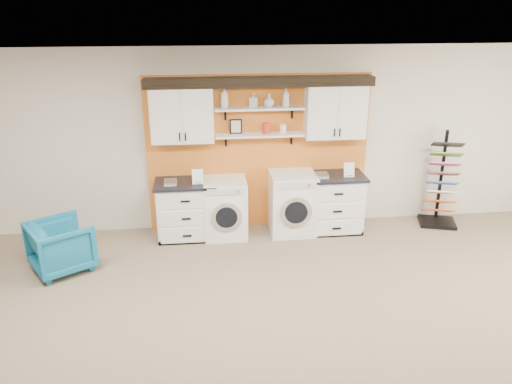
{
  "coord_description": "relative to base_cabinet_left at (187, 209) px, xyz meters",
  "views": [
    {
      "loc": [
        -0.84,
        -3.39,
        3.38
      ],
      "look_at": [
        -0.22,
        2.3,
        1.2
      ],
      "focal_mm": 35.0,
      "sensor_mm": 36.0,
      "label": 1
    }
  ],
  "objects": [
    {
      "name": "ceiling",
      "position": [
        1.13,
        -3.64,
        2.35
      ],
      "size": [
        10.0,
        10.0,
        0.0
      ],
      "primitive_type": "plane",
      "rotation": [
        3.14,
        0.0,
        0.0
      ],
      "color": "white",
      "rests_on": "wall_back"
    },
    {
      "name": "wall_back",
      "position": [
        1.13,
        0.36,
        0.95
      ],
      "size": [
        10.0,
        0.0,
        10.0
      ],
      "primitive_type": "plane",
      "rotation": [
        1.57,
        0.0,
        0.0
      ],
      "color": "beige",
      "rests_on": "floor"
    },
    {
      "name": "accent_panel",
      "position": [
        1.13,
        0.32,
        0.75
      ],
      "size": [
        3.4,
        0.07,
        2.4
      ],
      "primitive_type": "cube",
      "color": "orange",
      "rests_on": "wall_back"
    },
    {
      "name": "upper_cabinet_left",
      "position": [
        -0.0,
        0.15,
        1.43
      ],
      "size": [
        0.9,
        0.35,
        0.84
      ],
      "color": "white",
      "rests_on": "wall_back"
    },
    {
      "name": "upper_cabinet_right",
      "position": [
        2.26,
        0.15,
        1.43
      ],
      "size": [
        0.9,
        0.35,
        0.84
      ],
      "color": "white",
      "rests_on": "wall_back"
    },
    {
      "name": "shelf_lower",
      "position": [
        1.13,
        0.16,
        1.08
      ],
      "size": [
        1.32,
        0.28,
        0.03
      ],
      "primitive_type": "cube",
      "color": "white",
      "rests_on": "wall_back"
    },
    {
      "name": "shelf_upper",
      "position": [
        1.13,
        0.16,
        1.48
      ],
      "size": [
        1.32,
        0.28,
        0.03
      ],
      "primitive_type": "cube",
      "color": "white",
      "rests_on": "wall_back"
    },
    {
      "name": "crown_molding",
      "position": [
        1.13,
        0.17,
        1.88
      ],
      "size": [
        3.3,
        0.41,
        0.13
      ],
      "color": "black",
      "rests_on": "wall_back"
    },
    {
      "name": "picture_frame",
      "position": [
        0.78,
        0.21,
        1.21
      ],
      "size": [
        0.18,
        0.02,
        0.22
      ],
      "color": "black",
      "rests_on": "shelf_lower"
    },
    {
      "name": "canister_red",
      "position": [
        1.23,
        0.16,
        1.18
      ],
      "size": [
        0.11,
        0.11,
        0.16
      ],
      "primitive_type": "cylinder",
      "color": "red",
      "rests_on": "shelf_lower"
    },
    {
      "name": "canister_cream",
      "position": [
        1.48,
        0.16,
        1.17
      ],
      "size": [
        0.1,
        0.1,
        0.14
      ],
      "primitive_type": "cylinder",
      "color": "silver",
      "rests_on": "shelf_lower"
    },
    {
      "name": "base_cabinet_left",
      "position": [
        0.0,
        0.0,
        0.0
      ],
      "size": [
        0.91,
        0.66,
        0.89
      ],
      "color": "white",
      "rests_on": "floor"
    },
    {
      "name": "base_cabinet_right",
      "position": [
        2.26,
        -0.0,
        0.01
      ],
      "size": [
        0.93,
        0.66,
        0.91
      ],
      "color": "white",
      "rests_on": "floor"
    },
    {
      "name": "washer",
      "position": [
        0.59,
        -0.0,
        0.0
      ],
      "size": [
        0.64,
        0.71,
        0.89
      ],
      "color": "white",
      "rests_on": "floor"
    },
    {
      "name": "dryer",
      "position": [
        1.62,
        -0.0,
        0.03
      ],
      "size": [
        0.68,
        0.71,
        0.96
      ],
      "color": "white",
      "rests_on": "floor"
    },
    {
      "name": "sample_rack",
      "position": [
        4.03,
        0.03,
        0.05
      ],
      "size": [
        0.66,
        0.6,
        1.52
      ],
      "rotation": [
        0.0,
        0.0,
        -0.29
      ],
      "color": "black",
      "rests_on": "floor"
    },
    {
      "name": "armchair",
      "position": [
        -1.64,
        -0.84,
        -0.1
      ],
      "size": [
        1.02,
        1.01,
        0.68
      ],
      "primitive_type": "imported",
      "rotation": [
        0.0,
        0.0,
        2.13
      ],
      "color": "#116085",
      "rests_on": "floor"
    },
    {
      "name": "soap_bottle_a",
      "position": [
        0.62,
        0.16,
        1.65
      ],
      "size": [
        0.16,
        0.16,
        0.31
      ],
      "primitive_type": "imported",
      "rotation": [
        0.0,
        0.0,
        -1.0
      ],
      "color": "silver",
      "rests_on": "shelf_upper"
    },
    {
      "name": "soap_bottle_b",
      "position": [
        1.04,
        0.16,
        1.61
      ],
      "size": [
        0.13,
        0.13,
        0.21
      ],
      "primitive_type": "imported",
      "rotation": [
        0.0,
        0.0,
        1.04
      ],
      "color": "silver",
      "rests_on": "shelf_upper"
    },
    {
      "name": "soap_bottle_c",
      "position": [
        1.27,
        0.16,
        1.59
      ],
      "size": [
        0.19,
        0.19,
        0.19
      ],
      "primitive_type": "imported",
      "rotation": [
        0.0,
        0.0,
        1.99
      ],
      "color": "silver",
      "rests_on": "shelf_upper"
    },
    {
      "name": "soap_bottle_d",
      "position": [
        1.52,
        0.16,
        1.64
      ],
      "size": [
        0.15,
        0.15,
        0.28
      ],
      "primitive_type": "imported",
      "rotation": [
        0.0,
        0.0,
        -0.6
      ],
      "color": "silver",
      "rests_on": "shelf_upper"
    }
  ]
}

